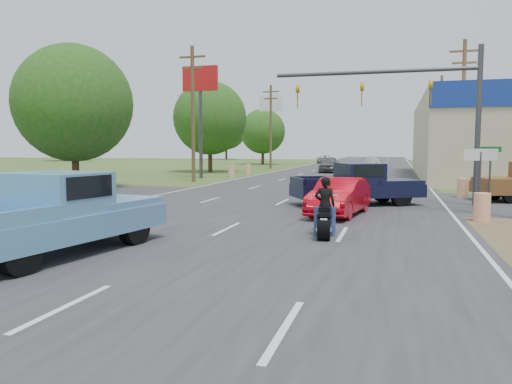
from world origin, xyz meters
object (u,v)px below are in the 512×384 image
(distant_car_grey, at_px, (329,164))
(distant_car_silver, at_px, (373,162))
(rider, at_px, (325,208))
(navy_pickup, at_px, (360,184))
(distant_car_white, at_px, (326,159))
(red_convertible, at_px, (339,197))
(blue_pickup, at_px, (58,213))
(motorcycle, at_px, (325,219))

(distant_car_grey, relative_size, distant_car_silver, 1.03)
(rider, relative_size, navy_pickup, 0.27)
(distant_car_white, bearing_deg, red_convertible, 97.41)
(distant_car_silver, bearing_deg, blue_pickup, -95.04)
(distant_car_grey, bearing_deg, motorcycle, -88.20)
(red_convertible, distance_m, distant_car_grey, 32.61)
(motorcycle, relative_size, distant_car_silver, 0.48)
(blue_pickup, distance_m, distant_car_grey, 40.97)
(navy_pickup, distance_m, distant_car_white, 58.94)
(rider, bearing_deg, distant_car_grey, -88.73)
(motorcycle, xyz_separation_m, distant_car_white, (-8.97, 66.57, 0.18))
(blue_pickup, xyz_separation_m, distant_car_silver, (5.01, 56.31, -0.31))
(red_convertible, relative_size, distant_car_silver, 0.91)
(navy_pickup, xyz_separation_m, distant_car_white, (-9.38, 58.19, -0.26))
(distant_car_silver, bearing_deg, motorcycle, -88.97)
(motorcycle, distance_m, blue_pickup, 7.16)
(navy_pickup, relative_size, distant_car_grey, 1.23)
(red_convertible, relative_size, distant_car_grey, 0.88)
(rider, height_order, blue_pickup, blue_pickup)
(distant_car_white, bearing_deg, navy_pickup, 98.40)
(motorcycle, xyz_separation_m, rider, (-0.01, 0.06, 0.31))
(rider, bearing_deg, distant_car_silver, -94.89)
(red_convertible, xyz_separation_m, blue_pickup, (-5.83, -8.66, 0.29))
(blue_pickup, relative_size, distant_car_white, 1.26)
(motorcycle, height_order, blue_pickup, blue_pickup)
(blue_pickup, height_order, distant_car_white, blue_pickup)
(red_convertible, xyz_separation_m, motorcycle, (0.09, -4.66, -0.19))
(motorcycle, bearing_deg, distant_car_white, 91.80)
(red_convertible, distance_m, navy_pickup, 3.76)
(blue_pickup, height_order, distant_car_silver, blue_pickup)
(motorcycle, distance_m, navy_pickup, 8.40)
(blue_pickup, xyz_separation_m, navy_pickup, (6.33, 12.38, -0.05))
(navy_pickup, bearing_deg, rider, -30.50)
(distant_car_grey, bearing_deg, blue_pickup, -97.14)
(motorcycle, relative_size, rider, 1.39)
(navy_pickup, bearing_deg, distant_car_silver, 154.07)
(motorcycle, relative_size, distant_car_grey, 0.47)
(red_convertible, relative_size, distant_car_white, 0.87)
(motorcycle, bearing_deg, blue_pickup, -151.85)
(rider, xyz_separation_m, distant_car_grey, (-4.62, 36.89, 0.01))
(distant_car_silver, xyz_separation_m, distant_car_white, (-8.06, 14.25, 0.00))
(red_convertible, bearing_deg, distant_car_white, 106.96)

